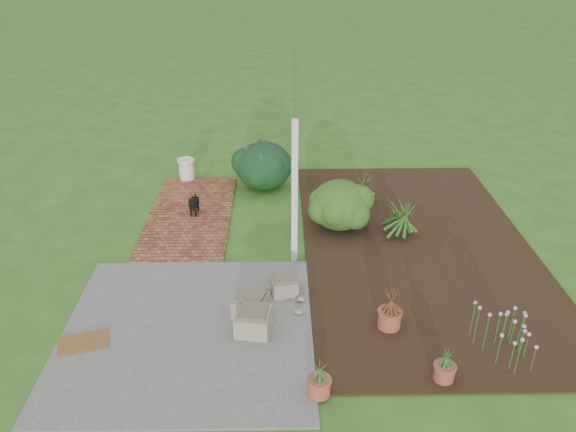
{
  "coord_description": "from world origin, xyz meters",
  "views": [
    {
      "loc": [
        0.06,
        -8.0,
        5.15
      ],
      "look_at": [
        0.2,
        0.4,
        0.7
      ],
      "focal_mm": 35.0,
      "sensor_mm": 36.0,
      "label": 1
    }
  ],
  "objects_px": {
    "stone_trough_near": "(253,322)",
    "cream_ceramic_urn": "(187,169)",
    "evergreen_shrub": "(340,204)",
    "black_dog": "(194,203)"
  },
  "relations": [
    {
      "from": "stone_trough_near",
      "to": "black_dog",
      "type": "xyz_separation_m",
      "value": [
        -1.29,
        3.55,
        0.08
      ]
    },
    {
      "from": "stone_trough_near",
      "to": "cream_ceramic_urn",
      "type": "xyz_separation_m",
      "value": [
        -1.67,
        5.27,
        0.07
      ]
    },
    {
      "from": "cream_ceramic_urn",
      "to": "evergreen_shrub",
      "type": "bearing_deg",
      "value": -34.93
    },
    {
      "from": "cream_ceramic_urn",
      "to": "evergreen_shrub",
      "type": "height_order",
      "value": "evergreen_shrub"
    },
    {
      "from": "black_dog",
      "to": "cream_ceramic_urn",
      "type": "bearing_deg",
      "value": 106.72
    },
    {
      "from": "cream_ceramic_urn",
      "to": "evergreen_shrub",
      "type": "xyz_separation_m",
      "value": [
        3.17,
        -2.21,
        0.23
      ]
    },
    {
      "from": "black_dog",
      "to": "evergreen_shrub",
      "type": "xyz_separation_m",
      "value": [
        2.79,
        -0.5,
        0.22
      ]
    },
    {
      "from": "stone_trough_near",
      "to": "cream_ceramic_urn",
      "type": "distance_m",
      "value": 5.53
    },
    {
      "from": "stone_trough_near",
      "to": "cream_ceramic_urn",
      "type": "height_order",
      "value": "cream_ceramic_urn"
    },
    {
      "from": "stone_trough_near",
      "to": "evergreen_shrub",
      "type": "xyz_separation_m",
      "value": [
        1.5,
        3.05,
        0.3
      ]
    }
  ]
}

